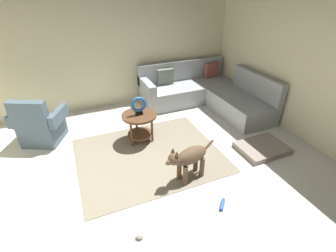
% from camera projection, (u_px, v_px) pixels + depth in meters
% --- Properties ---
extents(ground_plane, '(6.00, 6.00, 0.10)m').
position_uv_depth(ground_plane, '(155.00, 188.00, 3.51)').
color(ground_plane, silver).
extents(wall_back, '(6.00, 0.12, 2.70)m').
position_uv_depth(wall_back, '(105.00, 45.00, 5.13)').
color(wall_back, beige).
rests_on(wall_back, ground_plane).
extents(wall_right, '(0.12, 6.00, 2.70)m').
position_uv_depth(wall_right, '(331.00, 68.00, 3.78)').
color(wall_right, beige).
rests_on(wall_right, ground_plane).
extents(area_rug, '(2.30, 1.90, 0.01)m').
position_uv_depth(area_rug, '(149.00, 155.00, 4.09)').
color(area_rug, gray).
rests_on(area_rug, ground_plane).
extents(sectional_couch, '(2.20, 2.25, 0.88)m').
position_uv_depth(sectional_couch, '(206.00, 93.00, 5.60)').
color(sectional_couch, '#9EA3A8').
rests_on(sectional_couch, ground_plane).
extents(armchair, '(0.98, 0.89, 0.88)m').
position_uv_depth(armchair, '(40.00, 126.00, 4.28)').
color(armchair, '#4C6070').
rests_on(armchair, ground_plane).
extents(side_table, '(0.60, 0.60, 0.54)m').
position_uv_depth(side_table, '(140.00, 121.00, 4.25)').
color(side_table, brown).
rests_on(side_table, ground_plane).
extents(torus_sculpture, '(0.28, 0.08, 0.33)m').
position_uv_depth(torus_sculpture, '(138.00, 105.00, 4.10)').
color(torus_sculpture, black).
rests_on(torus_sculpture, side_table).
extents(dog_bed_mat, '(0.80, 0.60, 0.09)m').
position_uv_depth(dog_bed_mat, '(262.00, 148.00, 4.19)').
color(dog_bed_mat, gray).
rests_on(dog_bed_mat, ground_plane).
extents(dog, '(0.84, 0.32, 0.63)m').
position_uv_depth(dog, '(189.00, 158.00, 3.41)').
color(dog, brown).
rests_on(dog, ground_plane).
extents(dog_toy_ball, '(0.09, 0.09, 0.09)m').
position_uv_depth(dog_toy_ball, '(140.00, 235.00, 2.75)').
color(dog_toy_ball, silver).
rests_on(dog_toy_ball, ground_plane).
extents(dog_toy_rope, '(0.16, 0.17, 0.05)m').
position_uv_depth(dog_toy_rope, '(222.00, 205.00, 3.15)').
color(dog_toy_rope, blue).
rests_on(dog_toy_rope, ground_plane).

